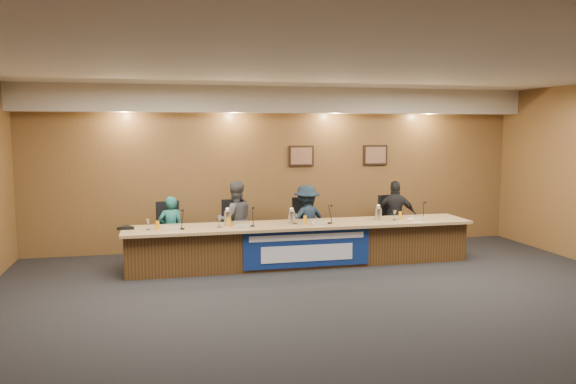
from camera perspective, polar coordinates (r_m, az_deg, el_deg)
name	(u,v)px	position (r m, az deg, el deg)	size (l,w,h in m)	color
floor	(345,306)	(7.82, 5.82, -11.46)	(10.00, 10.00, 0.00)	black
ceiling	(348,67)	(7.49, 6.11, 12.54)	(10.00, 8.00, 0.04)	silver
wall_back	(282,168)	(11.33, -0.65, 2.41)	(10.00, 0.04, 3.20)	brown
soffit	(284,100)	(11.07, -0.38, 9.31)	(10.00, 0.50, 0.50)	beige
dais_body	(301,245)	(9.96, 1.35, -5.43)	(6.00, 0.80, 0.70)	#4A2F16
dais_top	(302,225)	(9.84, 1.43, -3.35)	(6.10, 0.95, 0.05)	#A18054
banner	(307,248)	(9.56, 1.97, -5.75)	(2.20, 0.02, 0.65)	navy
banner_text_upper	(308,237)	(9.51, 2.00, -4.59)	(2.00, 0.01, 0.10)	silver
banner_text_lower	(307,253)	(9.56, 1.99, -6.23)	(1.60, 0.01, 0.28)	silver
wall_photo_left	(301,156)	(11.38, 1.35, 3.69)	(0.52, 0.04, 0.42)	black
wall_photo_right	(375,155)	(11.88, 8.86, 3.73)	(0.52, 0.04, 0.42)	black
panelist_a	(171,230)	(10.29, -11.82, -3.75)	(0.44, 0.29, 1.20)	#1A615F
panelist_b	(235,220)	(10.36, -5.38, -2.89)	(0.70, 0.55, 1.45)	#45464A
panelist_c	(307,220)	(10.63, 1.90, -2.90)	(0.87, 0.50, 1.35)	#132232
panelist_d	(395,216)	(11.22, 10.86, -2.40)	(0.81, 0.34, 1.39)	black
office_chair_a	(171,235)	(10.41, -11.82, -4.31)	(0.48, 0.48, 0.08)	black
office_chair_b	(235,232)	(10.50, -5.44, -4.11)	(0.48, 0.48, 0.08)	black
office_chair_c	(305,229)	(10.76, 1.76, -3.83)	(0.48, 0.48, 0.08)	black
office_chair_d	(393,226)	(11.35, 10.63, -3.39)	(0.48, 0.48, 0.08)	black
nameplate_a	(172,228)	(9.30, -11.73, -3.62)	(0.24, 0.06, 0.09)	white
microphone_a	(182,229)	(9.42, -10.68, -3.69)	(0.07, 0.07, 0.02)	black
juice_glass_a	(158,225)	(9.45, -13.11, -3.32)	(0.06, 0.06, 0.15)	orange
water_glass_a	(148,225)	(9.46, -14.03, -3.23)	(0.08, 0.08, 0.18)	silver
nameplate_b	(243,226)	(9.35, -4.56, -3.46)	(0.24, 0.06, 0.09)	white
microphone_b	(253,226)	(9.55, -3.63, -3.45)	(0.07, 0.07, 0.02)	black
juice_glass_b	(229,222)	(9.55, -6.02, -3.07)	(0.06, 0.06, 0.15)	orange
water_glass_b	(219,222)	(9.49, -7.00, -3.06)	(0.08, 0.08, 0.18)	silver
nameplate_c	(320,222)	(9.68, 3.27, -3.10)	(0.24, 0.06, 0.09)	white
microphone_c	(330,223)	(9.84, 4.25, -3.16)	(0.07, 0.07, 0.02)	black
juice_glass_c	(305,220)	(9.75, 1.75, -2.85)	(0.06, 0.06, 0.15)	orange
water_glass_c	(296,219)	(9.74, 0.79, -2.76)	(0.08, 0.08, 0.18)	silver
nameplate_d	(418,218)	(10.35, 13.08, -2.64)	(0.24, 0.06, 0.09)	white
microphone_d	(422,219)	(10.50, 13.48, -2.71)	(0.07, 0.07, 0.02)	black
juice_glass_d	(400,216)	(10.41, 11.34, -2.37)	(0.06, 0.06, 0.15)	orange
water_glass_d	(395,215)	(10.35, 10.78, -2.33)	(0.08, 0.08, 0.18)	silver
carafe_left	(228,218)	(9.68, -6.16, -2.66)	(0.12, 0.12, 0.25)	silver
carafe_mid	(291,217)	(9.80, 0.36, -2.58)	(0.12, 0.12, 0.22)	silver
carafe_right	(378,214)	(10.32, 9.14, -2.21)	(0.13, 0.13, 0.22)	silver
speakerphone	(126,228)	(9.65, -16.14, -3.50)	(0.32, 0.32, 0.05)	black
paper_stack	(416,219)	(10.51, 12.85, -2.73)	(0.22, 0.30, 0.01)	white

